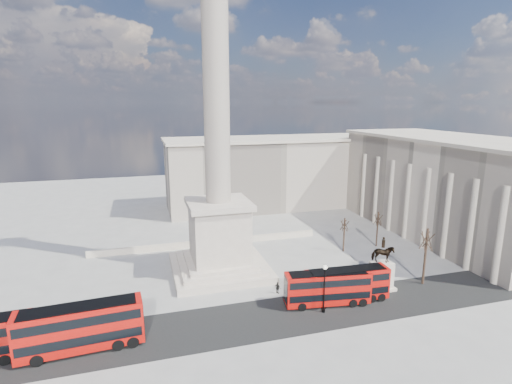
{
  "coord_description": "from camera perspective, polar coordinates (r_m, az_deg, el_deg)",
  "views": [
    {
      "loc": [
        -10.48,
        -50.37,
        24.76
      ],
      "look_at": [
        4.85,
        2.19,
        12.44
      ],
      "focal_mm": 28.0,
      "sensor_mm": 36.0,
      "label": 1
    }
  ],
  "objects": [
    {
      "name": "red_bus_c",
      "position": [
        53.06,
        12.93,
        -12.73
      ],
      "size": [
        10.83,
        3.03,
        4.35
      ],
      "rotation": [
        0.0,
        0.0,
        -0.05
      ],
      "color": "#BA0F09",
      "rests_on": "ground"
    },
    {
      "name": "red_bus_a",
      "position": [
        46.03,
        -23.63,
        -17.29
      ],
      "size": [
        12.27,
        3.56,
        4.91
      ],
      "rotation": [
        0.0,
        0.0,
        0.06
      ],
      "color": "#BA0F09",
      "rests_on": "ground"
    },
    {
      "name": "victorian_lamp",
      "position": [
        49.37,
        9.75,
        -12.94
      ],
      "size": [
        0.52,
        0.52,
        6.05
      ],
      "rotation": [
        0.0,
        0.0,
        0.17
      ],
      "color": "black",
      "rests_on": "ground"
    },
    {
      "name": "bare_tree_mid",
      "position": [
        68.67,
        12.54,
        -4.48
      ],
      "size": [
        1.63,
        1.63,
        6.17
      ],
      "rotation": [
        0.0,
        0.0,
        0.17
      ],
      "color": "#332319",
      "rests_on": "ground"
    },
    {
      "name": "bare_tree_near",
      "position": [
        59.43,
        23.23,
        -6.11
      ],
      "size": [
        1.93,
        1.93,
        8.47
      ],
      "rotation": [
        0.0,
        0.0,
        -0.09
      ],
      "color": "#332319",
      "rests_on": "ground"
    },
    {
      "name": "red_bus_b",
      "position": [
        51.74,
        10.25,
        -13.32
      ],
      "size": [
        10.83,
        3.86,
        4.3
      ],
      "rotation": [
        0.0,
        0.0,
        -0.14
      ],
      "color": "#BA0F09",
      "rests_on": "ground"
    },
    {
      "name": "building_northeast",
      "position": [
        96.78,
        2.35,
        2.89
      ],
      "size": [
        51.0,
        17.0,
        16.6
      ],
      "color": "beige",
      "rests_on": "ground"
    },
    {
      "name": "building_east",
      "position": [
        83.43,
        25.84,
        0.73
      ],
      "size": [
        19.0,
        46.0,
        18.6
      ],
      "color": "beige",
      "rests_on": "ground"
    },
    {
      "name": "pedestrian_walking",
      "position": [
        62.11,
        16.97,
        -10.46
      ],
      "size": [
        0.76,
        0.58,
        1.87
      ],
      "primitive_type": "imported",
      "rotation": [
        0.0,
        0.0,
        0.22
      ],
      "color": "black",
      "rests_on": "ground"
    },
    {
      "name": "ground",
      "position": [
        57.1,
        -4.16,
        -13.06
      ],
      "size": [
        180.0,
        180.0,
        0.0
      ],
      "primitive_type": "plane",
      "color": "gray",
      "rests_on": "ground"
    },
    {
      "name": "balustrade_wall",
      "position": [
        71.42,
        -6.9,
        -7.23
      ],
      "size": [
        40.0,
        0.6,
        1.1
      ],
      "primitive_type": "cube",
      "color": "beige",
      "rests_on": "ground"
    },
    {
      "name": "pedestrian_standing",
      "position": [
        57.12,
        14.89,
        -12.48
      ],
      "size": [
        0.89,
        0.71,
        1.78
      ],
      "primitive_type": "imported",
      "rotation": [
        0.0,
        0.0,
        3.19
      ],
      "color": "black",
      "rests_on": "ground"
    },
    {
      "name": "asphalt_road",
      "position": [
        49.82,
        4.29,
        -17.16
      ],
      "size": [
        120.0,
        9.0,
        0.01
      ],
      "primitive_type": "cube",
      "color": "black",
      "rests_on": "ground"
    },
    {
      "name": "pedestrian_crossing",
      "position": [
        54.36,
        3.11,
        -13.49
      ],
      "size": [
        0.81,
        1.01,
        1.61
      ],
      "primitive_type": "imported",
      "rotation": [
        0.0,
        0.0,
        2.1
      ],
      "color": "black",
      "rests_on": "ground"
    },
    {
      "name": "nelsons_column",
      "position": [
        57.59,
        -5.42,
        0.75
      ],
      "size": [
        14.0,
        14.0,
        49.85
      ],
      "color": "beige",
      "rests_on": "ground"
    },
    {
      "name": "bare_tree_far",
      "position": [
        72.57,
        17.05,
        -3.57
      ],
      "size": [
        1.6,
        1.6,
        6.54
      ],
      "rotation": [
        0.0,
        0.0,
        -0.03
      ],
      "color": "#332319",
      "rests_on": "ground"
    },
    {
      "name": "equestrian_statue",
      "position": [
        57.23,
        17.47,
        -10.79
      ],
      "size": [
        3.5,
        2.63,
        7.42
      ],
      "color": "beige",
      "rests_on": "ground"
    }
  ]
}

